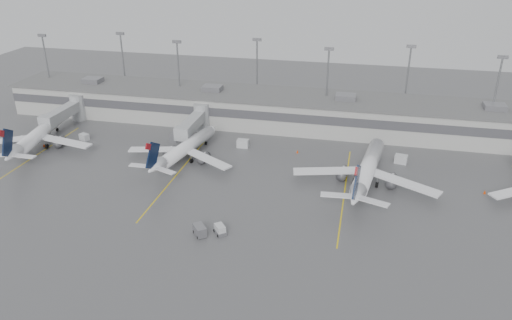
% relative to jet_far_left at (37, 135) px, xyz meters
% --- Properties ---
extents(ground, '(260.00, 260.00, 0.00)m').
position_rel_jet_far_left_xyz_m(ground, '(54.52, -30.17, -3.12)').
color(ground, '#4F4F51').
rests_on(ground, ground).
extents(terminal, '(152.00, 17.00, 9.45)m').
position_rel_jet_far_left_xyz_m(terminal, '(54.51, 27.81, 1.05)').
color(terminal, '#B4B4AE').
rests_on(terminal, ground).
extents(light_masts, '(142.40, 8.00, 20.60)m').
position_rel_jet_far_left_xyz_m(light_masts, '(54.52, 33.58, 8.91)').
color(light_masts, gray).
rests_on(light_masts, ground).
extents(jet_bridge_left, '(4.00, 17.20, 7.00)m').
position_rel_jet_far_left_xyz_m(jet_bridge_left, '(-0.98, 15.55, 0.75)').
color(jet_bridge_left, '#95989A').
rests_on(jet_bridge_left, ground).
extents(jet_bridge_right, '(4.00, 17.20, 7.00)m').
position_rel_jet_far_left_xyz_m(jet_bridge_right, '(34.02, 15.55, 0.75)').
color(jet_bridge_right, '#95989A').
rests_on(jet_bridge_right, ground).
extents(stand_markings, '(105.25, 40.00, 0.01)m').
position_rel_jet_far_left_xyz_m(stand_markings, '(54.52, -6.17, -3.11)').
color(stand_markings, yellow).
rests_on(stand_markings, ground).
extents(jet_far_left, '(27.24, 30.80, 10.04)m').
position_rel_jet_far_left_xyz_m(jet_far_left, '(0.00, 0.00, 0.00)').
color(jet_far_left, white).
rests_on(jet_far_left, ground).
extents(jet_mid_left, '(25.18, 28.48, 9.29)m').
position_rel_jet_far_left_xyz_m(jet_mid_left, '(36.21, 0.69, -0.23)').
color(jet_mid_left, white).
rests_on(jet_mid_left, ground).
extents(jet_mid_right, '(29.09, 32.81, 10.65)m').
position_rel_jet_far_left_xyz_m(jet_mid_right, '(75.98, -2.14, 0.19)').
color(jet_mid_right, white).
rests_on(jet_mid_right, ground).
extents(baggage_tug, '(2.77, 2.93, 1.62)m').
position_rel_jet_far_left_xyz_m(baggage_tug, '(52.37, -26.05, -2.49)').
color(baggage_tug, silver).
rests_on(baggage_tug, ground).
extents(baggage_cart, '(2.98, 3.18, 1.80)m').
position_rel_jet_far_left_xyz_m(baggage_cart, '(49.17, -27.25, -2.18)').
color(baggage_cart, slate).
rests_on(baggage_cart, ground).
extents(gse_uld_a, '(2.65, 2.23, 1.59)m').
position_rel_jet_far_left_xyz_m(gse_uld_a, '(8.00, 6.68, -2.32)').
color(gse_uld_a, silver).
rests_on(gse_uld_a, ground).
extents(gse_uld_b, '(2.71, 1.82, 1.90)m').
position_rel_jet_far_left_xyz_m(gse_uld_b, '(47.03, 10.94, -2.17)').
color(gse_uld_b, silver).
rests_on(gse_uld_b, ground).
extents(gse_uld_c, '(2.97, 2.27, 1.89)m').
position_rel_jet_far_left_xyz_m(gse_uld_c, '(83.24, 9.99, -2.17)').
color(gse_uld_c, silver).
rests_on(gse_uld_c, ground).
extents(gse_loader, '(1.83, 2.87, 1.77)m').
position_rel_jet_far_left_xyz_m(gse_loader, '(29.69, 11.56, -2.24)').
color(gse_loader, slate).
rests_on(gse_loader, ground).
extents(cone_a, '(0.47, 0.47, 0.75)m').
position_rel_jet_far_left_xyz_m(cone_a, '(0.71, 0.89, -2.74)').
color(cone_a, '#FF4905').
rests_on(cone_a, ground).
extents(cone_b, '(0.48, 0.48, 0.77)m').
position_rel_jet_far_left_xyz_m(cone_b, '(33.16, -0.14, -2.74)').
color(cone_b, '#FF4905').
rests_on(cone_b, ground).
extents(cone_c, '(0.49, 0.49, 0.78)m').
position_rel_jet_far_left_xyz_m(cone_c, '(60.17, 10.39, -2.73)').
color(cone_c, '#FF4905').
rests_on(cone_c, ground).
extents(cone_d, '(0.49, 0.49, 0.78)m').
position_rel_jet_far_left_xyz_m(cone_d, '(98.74, -1.07, -2.73)').
color(cone_d, '#FF4905').
rests_on(cone_d, ground).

